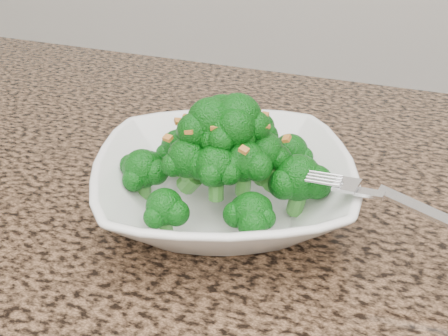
% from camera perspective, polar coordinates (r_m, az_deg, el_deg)
% --- Properties ---
extents(granite_counter, '(1.64, 1.04, 0.03)m').
position_cam_1_polar(granite_counter, '(0.47, 0.22, -14.17)').
color(granite_counter, brown).
rests_on(granite_counter, cabinet).
extents(bowl, '(0.32, 0.32, 0.06)m').
position_cam_1_polar(bowl, '(0.54, 0.00, -1.87)').
color(bowl, white).
rests_on(bowl, granite_counter).
extents(broccoli_pile, '(0.21, 0.21, 0.08)m').
position_cam_1_polar(broccoli_pile, '(0.51, 0.00, 4.74)').
color(broccoli_pile, '#0A5A0D').
rests_on(broccoli_pile, bowl).
extents(garlic_topping, '(0.13, 0.13, 0.01)m').
position_cam_1_polar(garlic_topping, '(0.49, 0.00, 9.12)').
color(garlic_topping, '#CB7F31').
rests_on(garlic_topping, broccoli_pile).
extents(fork, '(0.19, 0.06, 0.01)m').
position_cam_1_polar(fork, '(0.47, 15.07, -2.61)').
color(fork, silver).
rests_on(fork, bowl).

